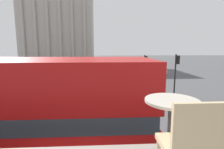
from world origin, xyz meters
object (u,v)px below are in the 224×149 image
car_white (153,71)px  pedestrian_white (104,69)px  pedestrian_olive (37,95)px  plaza_building_left (58,28)px  cafe_chair_0 (189,145)px  traffic_light_mid (145,66)px  cafe_dining_table (171,116)px  traffic_light_near (176,71)px  car_maroon (37,80)px  pedestrian_yellow (122,88)px  pedestrian_red (134,70)px

car_white → pedestrian_white: 8.26m
pedestrian_olive → pedestrian_white: (5.25, 16.98, -0.04)m
plaza_building_left → car_white: 40.50m
cafe_chair_0 → pedestrian_white: bearing=87.2°
car_white → pedestrian_olive: pedestrian_olive is taller
plaza_building_left → traffic_light_mid: plaza_building_left is taller
cafe_chair_0 → pedestrian_olive: (-5.64, 11.82, -2.79)m
cafe_dining_table → traffic_light_near: size_ratio=0.18×
cafe_chair_0 → cafe_dining_table: bearing=79.4°
cafe_dining_table → car_maroon: size_ratio=0.17×
plaza_building_left → pedestrian_yellow: plaza_building_left is taller
traffic_light_near → traffic_light_mid: traffic_light_near is taller
traffic_light_mid → car_white: traffic_light_mid is taller
pedestrian_olive → pedestrian_yellow: 6.96m
traffic_light_mid → car_maroon: traffic_light_mid is taller
pedestrian_olive → pedestrian_yellow: bearing=176.3°
cafe_dining_table → car_white: size_ratio=0.17×
car_maroon → pedestrian_yellow: bearing=167.0°
cafe_dining_table → cafe_chair_0: 0.55m
car_maroon → cafe_dining_table: bearing=133.4°
cafe_chair_0 → car_white: (7.74, 27.29, -3.03)m
plaza_building_left → pedestrian_yellow: size_ratio=14.22×
pedestrian_olive → traffic_light_near: bearing=163.0°
car_white → pedestrian_olive: (-13.37, -15.47, 0.24)m
car_maroon → pedestrian_red: pedestrian_red is taller
car_white → pedestrian_yellow: size_ratio=2.55×
car_maroon → pedestrian_white: (8.25, 8.85, 0.21)m
traffic_light_near → pedestrian_olive: traffic_light_near is taller
plaza_building_left → pedestrian_white: plaza_building_left is taller
cafe_chair_0 → pedestrian_red: cafe_chair_0 is taller
pedestrian_red → plaza_building_left: bearing=54.6°
car_white → pedestrian_yellow: 15.00m
pedestrian_yellow → pedestrian_white: 14.99m
traffic_light_mid → pedestrian_white: traffic_light_mid is taller
traffic_light_near → plaza_building_left: bearing=113.8°
plaza_building_left → pedestrian_white: size_ratio=14.77×
traffic_light_mid → plaza_building_left: bearing=115.5°
car_white → pedestrian_red: pedestrian_red is taller
cafe_chair_0 → pedestrian_red: size_ratio=0.57×
traffic_light_mid → pedestrian_yellow: bearing=-124.9°
cafe_dining_table → pedestrian_olive: (-5.70, 11.27, -2.81)m
cafe_chair_0 → traffic_light_near: cafe_chair_0 is taller
pedestrian_yellow → traffic_light_mid: bearing=14.2°
pedestrian_olive → pedestrian_red: size_ratio=1.03×
car_maroon → car_white: same height
car_white → pedestrian_red: 3.25m
traffic_light_mid → pedestrian_olive: bearing=-146.0°
pedestrian_red → cafe_chair_0: bearing=-166.5°
cafe_dining_table → traffic_light_near: bearing=66.3°
pedestrian_olive → traffic_light_mid: bearing=-166.9°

